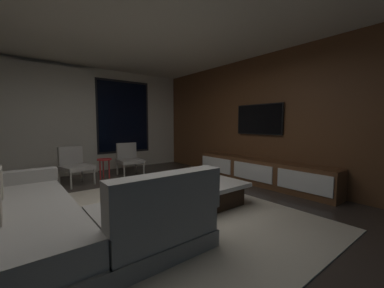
% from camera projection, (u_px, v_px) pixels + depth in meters
% --- Properties ---
extents(floor, '(9.20, 9.20, 0.00)m').
position_uv_depth(floor, '(137.00, 219.00, 3.08)').
color(floor, '#332B26').
extents(back_wall_with_window, '(6.60, 0.30, 2.70)m').
position_uv_depth(back_wall_with_window, '(70.00, 120.00, 5.75)').
color(back_wall_with_window, beige).
rests_on(back_wall_with_window, floor).
extents(media_wall, '(0.12, 7.80, 2.70)m').
position_uv_depth(media_wall, '(272.00, 119.00, 4.86)').
color(media_wall, brown).
rests_on(media_wall, floor).
extents(ceiling, '(8.20, 8.20, 0.00)m').
position_uv_depth(ceiling, '(133.00, 5.00, 2.85)').
color(ceiling, beige).
extents(area_rug, '(3.20, 3.80, 0.01)m').
position_uv_depth(area_rug, '(164.00, 214.00, 3.22)').
color(area_rug, beige).
rests_on(area_rug, floor).
extents(sectional_couch, '(1.98, 2.50, 0.82)m').
position_uv_depth(sectional_couch, '(57.00, 219.00, 2.36)').
color(sectional_couch, gray).
rests_on(sectional_couch, floor).
extents(coffee_table, '(1.16, 1.16, 0.36)m').
position_uv_depth(coffee_table, '(199.00, 192.00, 3.65)').
color(coffee_table, black).
rests_on(coffee_table, floor).
extents(book_stack_on_coffee_table, '(0.29, 0.21, 0.11)m').
position_uv_depth(book_stack_on_coffee_table, '(197.00, 177.00, 3.68)').
color(book_stack_on_coffee_table, '#6C4F70').
rests_on(book_stack_on_coffee_table, coffee_table).
extents(accent_chair_near_window, '(0.56, 0.58, 0.78)m').
position_uv_depth(accent_chair_near_window, '(129.00, 157.00, 5.70)').
color(accent_chair_near_window, '#B2ADA0').
rests_on(accent_chair_near_window, floor).
extents(accent_chair_by_curtain, '(0.66, 0.68, 0.78)m').
position_uv_depth(accent_chair_by_curtain, '(74.00, 163.00, 4.83)').
color(accent_chair_by_curtain, '#B2ADA0').
rests_on(accent_chair_by_curtain, floor).
extents(side_stool, '(0.32, 0.32, 0.46)m').
position_uv_depth(side_stool, '(104.00, 163.00, 5.30)').
color(side_stool, red).
rests_on(side_stool, floor).
extents(media_console, '(0.46, 3.10, 0.52)m').
position_uv_depth(media_console, '(260.00, 172.00, 4.81)').
color(media_console, brown).
rests_on(media_console, floor).
extents(mounted_tv, '(0.05, 1.12, 0.65)m').
position_uv_depth(mounted_tv, '(259.00, 119.00, 4.98)').
color(mounted_tv, black).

